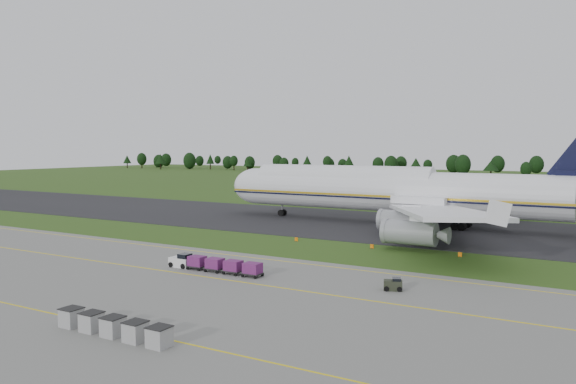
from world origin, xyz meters
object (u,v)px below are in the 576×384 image
Objects in this scene: baggage_train at (213,264)px; utility_cart at (393,285)px; aircraft at (401,191)px; uld_row at (113,326)px; edge_markers at (372,246)px.

baggage_train reaches higher than utility_cart.
utility_cart is (15.47, -48.50, -5.95)m from aircraft.
aircraft is 51.34m from baggage_train.
baggage_train is at bearing -174.26° from utility_cart.
uld_row is 46.44m from edge_markers.
utility_cart is at bearing 5.74° from baggage_train.
aircraft is 7.22× the size of uld_row.
utility_cart is 28.27m from uld_row.
aircraft is 6.19× the size of baggage_train.
baggage_train is 26.33m from edge_markers.
utility_cart reaches higher than edge_markers.
aircraft is at bearing 90.99° from uld_row.
uld_row is 0.43× the size of edge_markers.
aircraft is 73.16m from uld_row.
uld_row is at bearing -71.76° from baggage_train.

